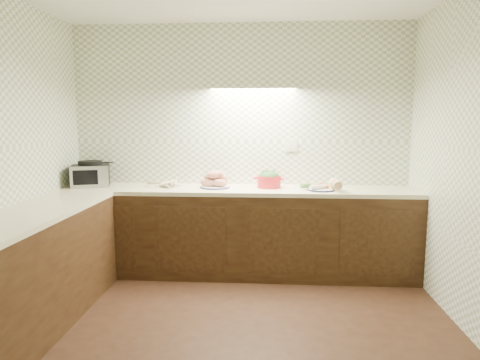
# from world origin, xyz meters

# --- Properties ---
(room) EXTENTS (3.60, 3.60, 2.60)m
(room) POSITION_xyz_m (0.00, 0.00, 1.63)
(room) COLOR black
(room) RESTS_ON ground
(counter) EXTENTS (3.60, 3.60, 0.90)m
(counter) POSITION_xyz_m (-0.68, 0.68, 0.45)
(counter) COLOR black
(counter) RESTS_ON ground
(toaster_oven) EXTENTS (0.45, 0.39, 0.27)m
(toaster_oven) POSITION_xyz_m (-1.56, 1.53, 1.02)
(toaster_oven) COLOR black
(toaster_oven) RESTS_ON counter
(parsnip_pile) EXTENTS (0.34, 0.35, 0.06)m
(parsnip_pile) POSITION_xyz_m (-0.75, 1.54, 0.93)
(parsnip_pile) COLOR beige
(parsnip_pile) RESTS_ON counter
(sweet_potato_plate) EXTENTS (0.31, 0.31, 0.18)m
(sweet_potato_plate) POSITION_xyz_m (-0.24, 1.53, 0.97)
(sweet_potato_plate) COLOR #171842
(sweet_potato_plate) RESTS_ON counter
(onion_bowl) EXTENTS (0.17, 0.17, 0.13)m
(onion_bowl) POSITION_xyz_m (-0.22, 1.64, 0.95)
(onion_bowl) COLOR black
(onion_bowl) RESTS_ON counter
(dutch_oven) EXTENTS (0.31, 0.28, 0.17)m
(dutch_oven) POSITION_xyz_m (0.32, 1.56, 0.98)
(dutch_oven) COLOR red
(dutch_oven) RESTS_ON counter
(veg_plate) EXTENTS (0.42, 0.29, 0.13)m
(veg_plate) POSITION_xyz_m (0.89, 1.42, 0.95)
(veg_plate) COLOR #171842
(veg_plate) RESTS_ON counter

